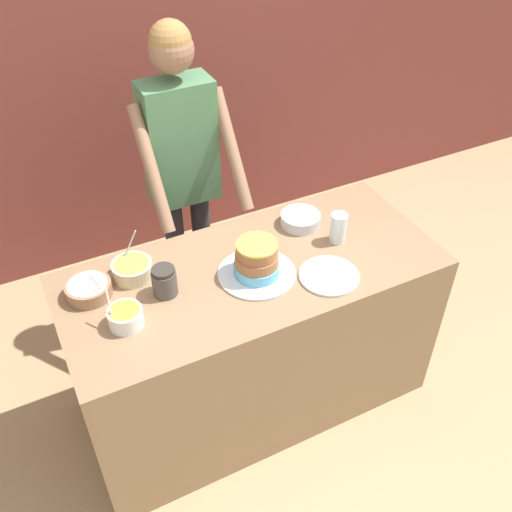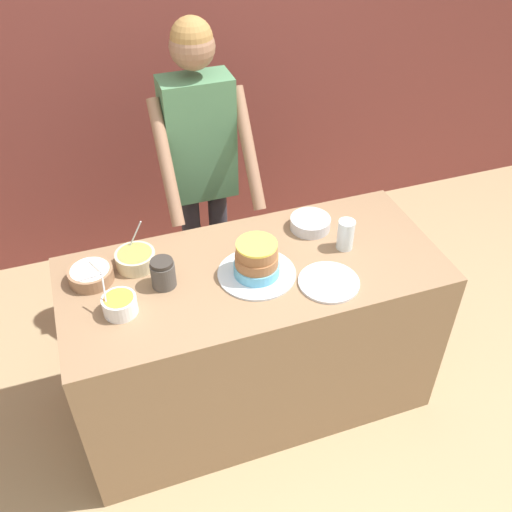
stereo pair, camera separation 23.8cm
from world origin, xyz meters
TOP-DOWN VIEW (x-y plane):
  - ground_plane at (0.00, 0.00)m, footprint 14.00×14.00m
  - wall_back at (0.00, 1.89)m, footprint 10.00×0.05m
  - counter at (0.00, 0.37)m, footprint 1.67×0.73m
  - person_baker at (-0.04, 1.08)m, footprint 0.47×0.47m
  - cake at (-0.00, 0.33)m, footprint 0.34×0.34m
  - frosting_bowl_white at (-0.67, 0.52)m, footprint 0.19×0.19m
  - frosting_bowl_olive at (-0.48, 0.55)m, footprint 0.17×0.17m
  - frosting_bowl_orange at (-0.58, 0.29)m, footprint 0.14×0.14m
  - frosting_bowl_pink at (0.35, 0.56)m, footprint 0.19×0.19m
  - drinking_glass at (0.44, 0.37)m, footprint 0.08×0.08m
  - ceramic_plate at (0.27, 0.17)m, footprint 0.26×0.26m
  - stoneware_jar at (-0.39, 0.39)m, footprint 0.10×0.10m

SIDE VIEW (x-z plane):
  - ground_plane at x=0.00m, z-range 0.00..0.00m
  - counter at x=0.00m, z-range 0.00..0.88m
  - ceramic_plate at x=0.27m, z-range 0.88..0.89m
  - frosting_bowl_pink at x=0.35m, z-range 0.88..0.94m
  - frosting_bowl_white at x=-0.67m, z-range 0.83..1.00m
  - frosting_bowl_olive at x=-0.48m, z-range 0.82..1.01m
  - frosting_bowl_orange at x=-0.58m, z-range 0.83..1.01m
  - stoneware_jar at x=-0.39m, z-range 0.88..1.01m
  - cake at x=0.00m, z-range 0.87..1.04m
  - drinking_glass at x=0.44m, z-range 0.88..1.02m
  - person_baker at x=-0.04m, z-range 0.21..1.95m
  - wall_back at x=0.00m, z-range 0.00..2.60m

